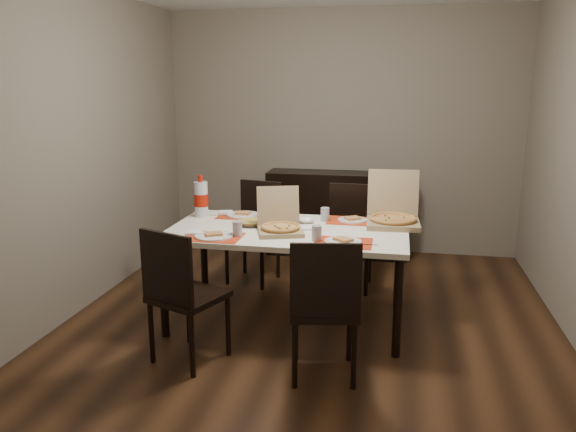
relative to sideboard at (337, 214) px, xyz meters
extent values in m
cube|color=#442814|center=(0.00, -1.78, -0.46)|extent=(3.80, 4.00, 0.02)
cube|color=gray|center=(0.00, 0.23, 0.85)|extent=(3.80, 0.02, 2.60)
cube|color=gray|center=(-1.91, -1.78, 0.85)|extent=(0.02, 4.00, 2.60)
cube|color=black|center=(0.00, 0.00, 0.00)|extent=(1.50, 0.40, 0.90)
cube|color=white|center=(-0.18, -1.85, 0.28)|extent=(1.80, 1.00, 0.04)
cylinder|color=black|center=(-1.02, -2.29, -0.10)|extent=(0.06, 0.06, 0.71)
cylinder|color=black|center=(0.66, -2.29, -0.10)|extent=(0.06, 0.06, 0.71)
cylinder|color=black|center=(-1.02, -1.41, -0.10)|extent=(0.06, 0.06, 0.71)
cylinder|color=black|center=(0.66, -1.41, -0.10)|extent=(0.06, 0.06, 0.71)
cube|color=black|center=(-0.71, -2.59, 0.00)|extent=(0.55, 0.55, 0.04)
cube|color=black|center=(-0.78, -2.77, 0.25)|extent=(0.40, 0.18, 0.46)
cylinder|color=black|center=(-0.94, -2.69, -0.24)|extent=(0.04, 0.04, 0.43)
cylinder|color=black|center=(-0.61, -2.83, -0.24)|extent=(0.04, 0.04, 0.43)
cylinder|color=black|center=(-0.81, -2.36, -0.24)|extent=(0.04, 0.04, 0.43)
cylinder|color=black|center=(-0.47, -2.49, -0.24)|extent=(0.04, 0.04, 0.43)
cube|color=black|center=(0.20, -2.62, 0.00)|extent=(0.48, 0.48, 0.04)
cube|color=black|center=(0.23, -2.81, 0.25)|extent=(0.42, 0.10, 0.46)
cylinder|color=black|center=(0.05, -2.83, -0.24)|extent=(0.04, 0.04, 0.43)
cylinder|color=black|center=(0.41, -2.77, -0.24)|extent=(0.04, 0.04, 0.43)
cylinder|color=black|center=(-0.01, -2.47, -0.24)|extent=(0.04, 0.04, 0.43)
cylinder|color=black|center=(0.35, -2.41, -0.24)|extent=(0.04, 0.04, 0.43)
cube|color=black|center=(-0.68, -1.01, 0.00)|extent=(0.50, 0.50, 0.04)
cube|color=black|center=(-0.64, -0.83, 0.25)|extent=(0.42, 0.11, 0.46)
cylinder|color=black|center=(-0.47, -0.87, -0.24)|extent=(0.04, 0.04, 0.43)
cylinder|color=black|center=(-0.82, -0.80, -0.24)|extent=(0.04, 0.04, 0.43)
cylinder|color=black|center=(-0.54, -1.23, -0.24)|extent=(0.04, 0.04, 0.43)
cylinder|color=black|center=(-0.89, -1.15, -0.24)|extent=(0.04, 0.04, 0.43)
cube|color=black|center=(0.21, -1.01, 0.00)|extent=(0.43, 0.43, 0.04)
cube|color=black|center=(0.22, -0.82, 0.25)|extent=(0.42, 0.04, 0.46)
cylinder|color=black|center=(0.40, -0.84, -0.24)|extent=(0.04, 0.04, 0.43)
cylinder|color=black|center=(0.04, -0.83, -0.24)|extent=(0.04, 0.04, 0.43)
cylinder|color=black|center=(0.39, -1.20, -0.24)|extent=(0.04, 0.04, 0.43)
cylinder|color=black|center=(0.03, -1.19, -0.24)|extent=(0.04, 0.04, 0.43)
cube|color=red|center=(-0.66, -2.19, 0.30)|extent=(0.40, 0.30, 0.00)
cylinder|color=white|center=(-0.66, -2.19, 0.31)|extent=(0.27, 0.27, 0.01)
cube|color=#D2BF69|center=(-0.66, -2.19, 0.33)|extent=(0.15, 0.13, 0.02)
cylinder|color=#9A9CA4|center=(-0.50, -2.13, 0.36)|extent=(0.07, 0.07, 0.11)
cube|color=#B2B2B7|center=(-0.78, -2.16, 0.30)|extent=(0.20, 0.04, 0.00)
cube|color=white|center=(-0.82, -2.15, 0.31)|extent=(0.13, 0.13, 0.02)
cube|color=red|center=(0.27, -2.15, 0.30)|extent=(0.40, 0.30, 0.00)
cylinder|color=white|center=(0.27, -2.15, 0.31)|extent=(0.26, 0.26, 0.01)
cube|color=#D2BF69|center=(0.27, -2.15, 0.33)|extent=(0.15, 0.15, 0.02)
cylinder|color=#9A9CA4|center=(0.08, -2.14, 0.36)|extent=(0.07, 0.07, 0.11)
cube|color=#B2B2B7|center=(0.41, -2.19, 0.30)|extent=(0.20, 0.04, 0.00)
cube|color=red|center=(-0.63, -1.51, 0.30)|extent=(0.40, 0.30, 0.00)
cylinder|color=white|center=(-0.63, -1.51, 0.31)|extent=(0.27, 0.27, 0.01)
cube|color=#D2BF69|center=(-0.63, -1.51, 0.33)|extent=(0.12, 0.09, 0.02)
cylinder|color=#9A9CA4|center=(-0.45, -1.56, 0.36)|extent=(0.07, 0.07, 0.11)
cube|color=#B2B2B7|center=(-0.81, -1.53, 0.30)|extent=(0.20, 0.04, 0.00)
cube|color=white|center=(-0.79, -1.47, 0.31)|extent=(0.13, 0.13, 0.02)
cube|color=red|center=(0.28, -1.52, 0.30)|extent=(0.40, 0.30, 0.00)
cylinder|color=white|center=(0.28, -1.52, 0.31)|extent=(0.23, 0.23, 0.01)
cube|color=#D2BF69|center=(0.28, -1.52, 0.33)|extent=(0.15, 0.14, 0.02)
cylinder|color=#9A9CA4|center=(0.06, -1.56, 0.36)|extent=(0.07, 0.07, 0.11)
cube|color=#B2B2B7|center=(0.41, -1.51, 0.30)|extent=(0.20, 0.04, 0.00)
cube|color=white|center=(-0.04, -1.84, 0.31)|extent=(0.15, 0.14, 0.02)
cube|color=#937B55|center=(-0.21, -1.99, 0.32)|extent=(0.40, 0.40, 0.03)
cube|color=#937B55|center=(-0.26, -1.84, 0.48)|extent=(0.33, 0.17, 0.29)
cylinder|color=#D2BF69|center=(-0.21, -1.99, 0.34)|extent=(0.34, 0.34, 0.02)
cube|color=#937B55|center=(0.60, -1.60, 0.32)|extent=(0.42, 0.42, 0.04)
cube|color=#937B55|center=(0.59, -1.40, 0.52)|extent=(0.41, 0.11, 0.36)
cylinder|color=#D2BF69|center=(0.60, -1.60, 0.35)|extent=(0.36, 0.36, 0.02)
cylinder|color=black|center=(-0.49, -1.77, 0.31)|extent=(0.28, 0.28, 0.01)
cylinder|color=#D3B451|center=(-0.49, -1.77, 0.32)|extent=(0.22, 0.22, 0.02)
imported|color=white|center=(-0.08, -1.63, 0.32)|extent=(0.16, 0.16, 0.03)
cylinder|color=silver|center=(-0.96, -1.59, 0.45)|extent=(0.11, 0.11, 0.29)
cylinder|color=#AF1808|center=(-0.96, -1.59, 0.44)|extent=(0.12, 0.12, 0.10)
cylinder|color=#AF1808|center=(-0.96, -1.59, 0.62)|extent=(0.04, 0.04, 0.06)
camera|label=1|loc=(0.61, -5.90, 1.38)|focal=35.00mm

